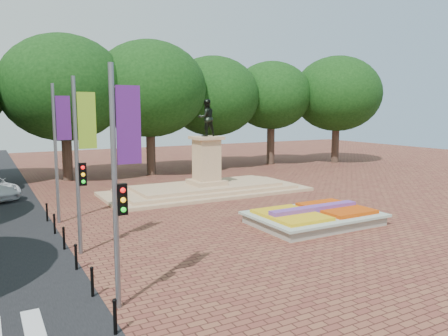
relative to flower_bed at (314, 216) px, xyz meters
name	(u,v)px	position (x,y,z in m)	size (l,w,h in m)	color
ground	(274,218)	(-1.03, 2.00, -0.38)	(90.00, 90.00, 0.00)	brown
flower_bed	(314,216)	(0.00, 0.00, 0.00)	(6.30, 4.30, 0.91)	gray
monument	(207,180)	(-1.03, 10.00, 0.50)	(14.00, 6.00, 6.40)	tan
tree_row_back	(179,99)	(1.31, 20.00, 6.29)	(44.80, 8.80, 10.43)	#33221B
banner_poles	(81,158)	(-11.10, 0.69, 3.50)	(0.88, 11.17, 7.00)	slate
bollard_row	(70,246)	(-11.73, 0.50, 0.15)	(0.12, 13.12, 0.98)	black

